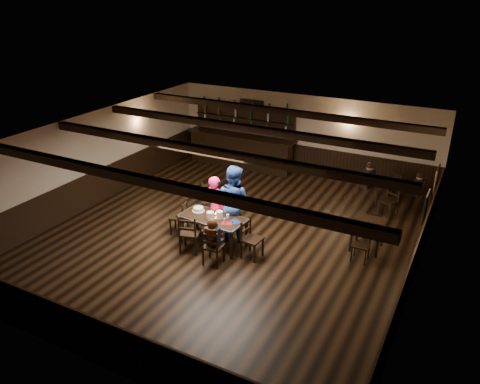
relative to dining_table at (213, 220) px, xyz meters
The scene contains 25 objects.
ground 0.91m from the dining_table, 72.49° to the left, with size 10.00×10.00×0.00m, color black.
room_shell 1.25m from the dining_table, 72.72° to the left, with size 9.02×10.02×2.71m.
dining_table is the anchor object (origin of this frame).
chair_near_left 0.69m from the dining_table, 115.95° to the right, with size 0.56×0.55×0.99m.
chair_near_right 0.97m from the dining_table, 60.91° to the right, with size 0.45×0.43×0.91m.
chair_end_left 1.04m from the dining_table, behind, with size 0.50×0.52×0.91m.
chair_end_right 1.05m from the dining_table, ahead, with size 0.47×0.48×0.95m.
chair_far_pushed 1.63m from the dining_table, 123.60° to the left, with size 0.62×0.61×0.96m.
woman_pink 0.55m from the dining_table, 113.43° to the left, with size 0.59×0.39×1.61m, color #F22C75.
man_blue 0.71m from the dining_table, 67.61° to the left, with size 0.94×0.73×1.94m, color navy.
seated_person 0.91m from the dining_table, 59.32° to the right, with size 0.31×0.46×0.75m.
cake 0.53m from the dining_table, 165.08° to the left, with size 0.31×0.31×0.10m.
plate_stack_a 0.18m from the dining_table, 103.39° to the right, with size 0.18×0.18×0.17m, color white.
plate_stack_b 0.25m from the dining_table, 10.63° to the left, with size 0.16×0.16×0.19m, color white.
tea_light 0.16m from the dining_table, 87.51° to the left, with size 0.05×0.05×0.06m.
salt_shaker 0.39m from the dining_table, 10.32° to the right, with size 0.03×0.03×0.09m, color silver.
pepper_shaker 0.46m from the dining_table, 17.99° to the right, with size 0.03×0.03×0.09m, color #A5A8AD.
drink_glass 0.40m from the dining_table, 18.61° to the left, with size 0.07×0.07×0.11m, color silver.
menu_red 0.49m from the dining_table, 14.22° to the right, with size 0.27×0.19×0.00m, color maroon.
menu_blue 0.60m from the dining_table, ahead, with size 0.27×0.19×0.00m, color navy.
bar_counter 5.65m from the dining_table, 110.34° to the left, with size 3.99×0.70×2.20m.
back_table_a 3.77m from the dining_table, 24.45° to the left, with size 0.76×0.76×0.75m.
back_table_b 5.56m from the dining_table, 50.82° to the left, with size 1.07×1.07×0.75m.
bg_patron_left 5.08m from the dining_table, 57.27° to the left, with size 0.34×0.43×0.78m.
bg_patron_right 6.02m from the dining_table, 46.80° to the left, with size 0.24×0.35×0.67m.
Camera 1 is at (5.14, -9.26, 5.91)m, focal length 35.00 mm.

